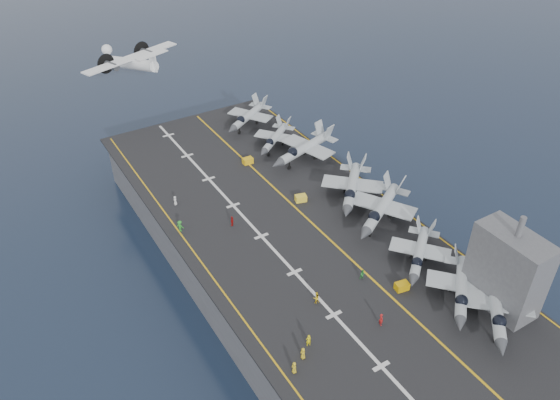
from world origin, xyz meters
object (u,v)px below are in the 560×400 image
fighter_jet_0 (496,305)px  transport_plane (132,64)px  tow_cart_a (402,286)px  island_superstructure (509,262)px

fighter_jet_0 → transport_plane: (-19.48, 85.07, 9.20)m
fighter_jet_0 → tow_cart_a: (-6.73, 10.68, -2.03)m
tow_cart_a → transport_plane: (-12.74, 74.39, 11.22)m
island_superstructure → tow_cart_a: 14.90m
island_superstructure → tow_cart_a: island_superstructure is taller
tow_cart_a → island_superstructure: bearing=-42.5°
fighter_jet_0 → transport_plane: size_ratio=0.64×
island_superstructure → transport_plane: size_ratio=0.54×
island_superstructure → fighter_jet_0: 5.99m
tow_cart_a → transport_plane: bearing=99.7°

